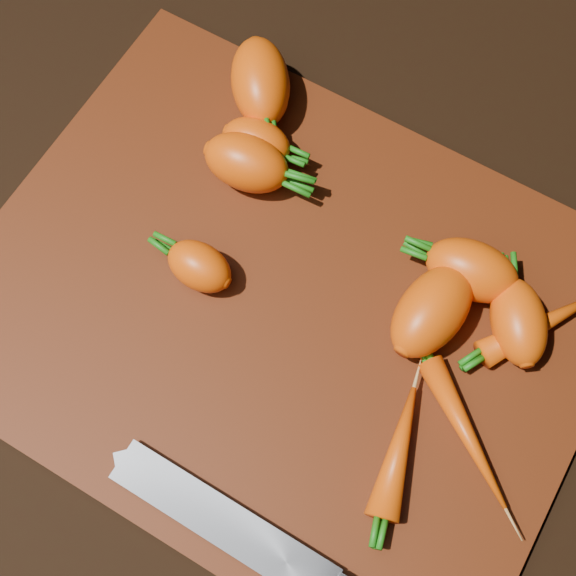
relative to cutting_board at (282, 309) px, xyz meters
The scene contains 13 objects.
ground 0.01m from the cutting_board, ahead, with size 2.00×2.00×0.01m, color black.
cutting_board is the anchor object (origin of this frame).
carrot_0 0.13m from the cutting_board, 134.33° to the left, with size 0.07×0.05×0.05m, color #ED550D.
carrot_1 0.08m from the cutting_board, behind, with size 0.06×0.04×0.04m, color #ED550D.
carrot_2 0.20m from the cutting_board, 125.81° to the left, with size 0.09×0.05×0.05m, color #ED550D.
carrot_3 0.12m from the cutting_board, 23.96° to the left, with size 0.09×0.05×0.05m, color #ED550D.
carrot_4 0.15m from the cutting_board, 38.46° to the left, with size 0.08×0.05×0.05m, color #ED550D.
carrot_5 0.15m from the cutting_board, 129.00° to the left, with size 0.06×0.04×0.04m, color #ED550D.
carrot_6 0.19m from the cutting_board, 23.86° to the left, with size 0.07×0.04×0.04m, color #ED550D.
carrot_7 0.21m from the cutting_board, 24.93° to the left, with size 0.11×0.02×0.02m, color #ED550D.
carrot_8 0.17m from the cutting_board, ahead, with size 0.12×0.02×0.02m, color #ED550D.
carrot_9 0.15m from the cutting_board, 23.65° to the right, with size 0.10×0.03×0.03m, color #ED550D.
knife 0.18m from the cutting_board, 68.06° to the right, with size 0.29×0.03×0.02m.
Camera 1 is at (0.12, -0.19, 0.62)m, focal length 50.00 mm.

